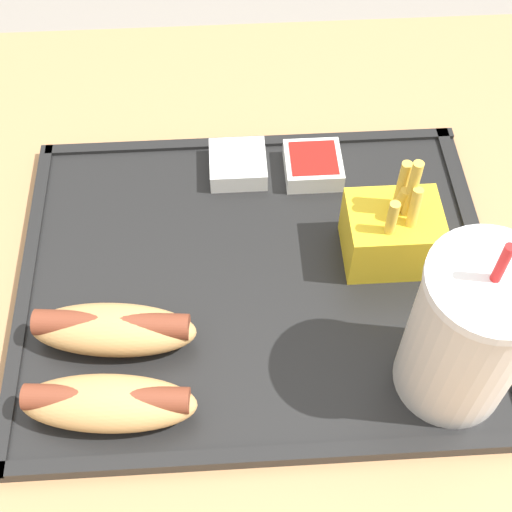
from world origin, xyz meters
TOP-DOWN VIEW (x-y plane):
  - dining_table at (0.00, 0.00)m, footprint 1.05×0.81m
  - food_tray at (0.00, -0.02)m, footprint 0.42×0.34m
  - soda_cup at (-0.14, 0.09)m, footprint 0.09×0.09m
  - hot_dog_far at (0.13, 0.10)m, footprint 0.14×0.06m
  - hot_dog_near at (0.13, 0.04)m, footprint 0.14×0.06m
  - fries_carton at (-0.12, -0.04)m, footprint 0.08×0.07m
  - sauce_cup_mayo at (0.02, -0.15)m, footprint 0.06×0.06m
  - sauce_cup_ketchup at (-0.06, -0.15)m, footprint 0.06×0.06m

SIDE VIEW (x-z plane):
  - dining_table at x=0.00m, z-range 0.00..0.73m
  - food_tray at x=0.00m, z-range 0.72..0.74m
  - sauce_cup_mayo at x=0.02m, z-range 0.74..0.76m
  - sauce_cup_ketchup at x=-0.06m, z-range 0.74..0.76m
  - hot_dog_far at x=0.13m, z-range 0.74..0.78m
  - hot_dog_near at x=0.13m, z-range 0.74..0.78m
  - fries_carton at x=-0.12m, z-range 0.71..0.82m
  - soda_cup at x=-0.14m, z-range 0.72..0.90m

